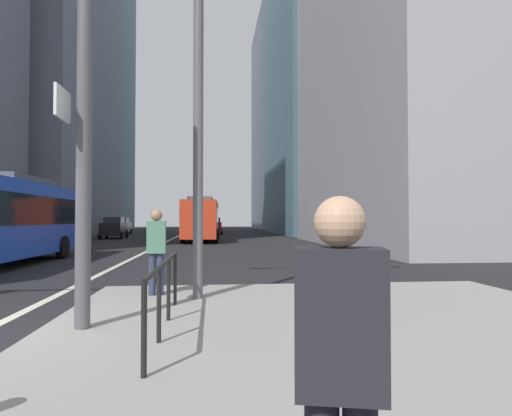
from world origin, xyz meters
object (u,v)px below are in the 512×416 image
car_receding_near (214,224)px  pedestrian_waiting (341,370)px  car_oncoming_mid (114,228)px  street_lamp_post (199,43)px  city_bus_red_receding (202,218)px  pedestrian_walking (156,247)px  car_oncoming_far (121,226)px  car_receding_far (214,226)px

car_receding_near → pedestrian_waiting: (0.20, -64.33, 0.09)m
car_receding_near → car_oncoming_mid: bearing=-110.1°
street_lamp_post → city_bus_red_receding: bearing=91.1°
street_lamp_post → pedestrian_walking: (-0.87, 0.46, -4.14)m
car_oncoming_mid → pedestrian_walking: bearing=-76.4°
car_oncoming_far → pedestrian_waiting: (10.90, -49.90, 0.08)m
car_receding_near → car_receding_far: same height
pedestrian_walking → car_receding_far: bearing=88.2°
car_receding_near → street_lamp_post: street_lamp_post is taller
city_bus_red_receding → car_oncoming_mid: city_bus_red_receding is taller
city_bus_red_receding → car_receding_far: city_bus_red_receding is taller
car_receding_near → car_oncoming_far: bearing=-126.6°
street_lamp_post → pedestrian_waiting: size_ratio=4.79×
city_bus_red_receding → car_oncoming_mid: 9.67m
city_bus_red_receding → car_receding_near: bearing=87.8°
car_oncoming_mid → street_lamp_post: size_ratio=0.54×
car_receding_far → pedestrian_waiting: bearing=-89.6°
car_receding_far → pedestrian_waiting: car_receding_far is taller
car_receding_far → city_bus_red_receding: bearing=-93.6°
city_bus_red_receding → street_lamp_post: street_lamp_post is taller
street_lamp_post → car_oncoming_mid: bearing=104.8°
city_bus_red_receding → car_oncoming_mid: size_ratio=2.50×
car_receding_near → car_receding_far: 14.20m
car_receding_far → street_lamp_post: (-0.49, -43.09, 4.29)m
city_bus_red_receding → pedestrian_waiting: bearing=-87.7°
car_receding_near → street_lamp_post: bearing=-90.6°
car_receding_far → car_oncoming_mid: bearing=-129.7°
city_bus_red_receding → car_oncoming_mid: (-8.00, 5.35, -0.85)m
car_receding_far → pedestrian_walking: size_ratio=2.49×
street_lamp_post → car_receding_far: bearing=89.3°
car_receding_near → pedestrian_waiting: 64.33m
car_oncoming_far → city_bus_red_receding: bearing=-59.2°
city_bus_red_receding → car_receding_far: bearing=86.4°
city_bus_red_receding → car_receding_far: size_ratio=2.45×
car_oncoming_mid → car_receding_far: size_ratio=0.98×
street_lamp_post → pedestrian_waiting: 8.25m
car_receding_far → pedestrian_waiting: size_ratio=2.65×
car_receding_far → street_lamp_post: street_lamp_post is taller
car_receding_near → pedestrian_walking: size_ratio=2.31×
car_oncoming_mid → car_receding_far: 14.13m
city_bus_red_receding → street_lamp_post: bearing=-88.9°
city_bus_red_receding → pedestrian_waiting: size_ratio=6.50×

